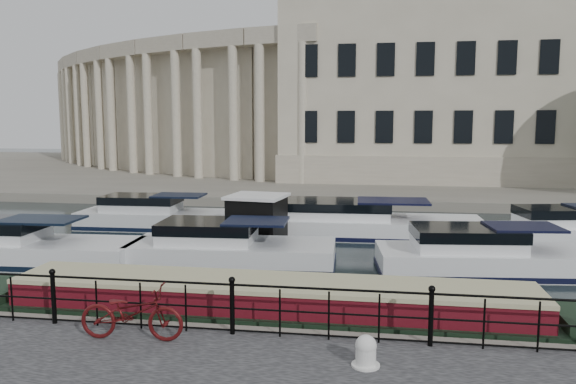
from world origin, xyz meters
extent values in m
plane|color=black|center=(0.00, 0.00, 0.00)|extent=(160.00, 160.00, 0.00)
cube|color=#6B665B|center=(0.00, 39.00, 0.28)|extent=(120.00, 42.00, 0.55)
cylinder|color=black|center=(-4.00, -2.25, 1.10)|extent=(0.10, 0.10, 1.10)
sphere|color=black|center=(-4.00, -2.25, 1.70)|extent=(0.14, 0.14, 0.14)
cylinder|color=black|center=(0.00, -2.25, 1.10)|extent=(0.10, 0.10, 1.10)
sphere|color=black|center=(0.00, -2.25, 1.70)|extent=(0.14, 0.14, 0.14)
cylinder|color=black|center=(4.00, -2.25, 1.10)|extent=(0.10, 0.10, 1.10)
sphere|color=black|center=(4.00, -2.25, 1.70)|extent=(0.14, 0.14, 0.14)
cylinder|color=black|center=(0.00, -2.25, 1.60)|extent=(24.00, 0.05, 0.05)
cylinder|color=black|center=(0.00, -2.25, 1.10)|extent=(24.00, 0.04, 0.04)
cylinder|color=black|center=(0.00, -2.25, 0.63)|extent=(24.00, 0.04, 0.04)
cube|color=#ADA38C|center=(6.00, 33.00, 7.55)|extent=(20.00, 14.00, 14.00)
cube|color=#9E937F|center=(6.00, 33.00, 1.55)|extent=(20.30, 14.30, 2.00)
cube|color=#ADA38C|center=(-3.33, 29.02, 6.05)|extent=(5.73, 4.06, 11.00)
cube|color=#9E937F|center=(-3.76, 27.07, 10.95)|extent=(5.62, 2.73, 1.20)
cylinder|color=#ADA38C|center=(-2.28, 26.16, 5.45)|extent=(0.70, 0.70, 9.80)
cylinder|color=#ADA38C|center=(-5.49, 26.87, 5.45)|extent=(0.70, 0.70, 9.80)
cube|color=#ADA38C|center=(-8.29, 30.44, 6.05)|extent=(5.90, 4.56, 11.00)
cube|color=#9E937F|center=(-8.95, 28.56, 10.95)|extent=(5.62, 3.30, 1.20)
cylinder|color=#ADA38C|center=(-7.59, 27.47, 5.45)|extent=(0.70, 0.70, 9.80)
cylinder|color=#ADA38C|center=(-10.69, 28.56, 5.45)|extent=(0.70, 0.70, 9.80)
cube|color=#ADA38C|center=(-13.04, 32.44, 6.05)|extent=(5.99, 4.99, 11.00)
cube|color=#9E937F|center=(-13.92, 30.65, 10.95)|extent=(5.55, 3.83, 1.20)
cylinder|color=#ADA38C|center=(-12.70, 29.41, 5.45)|extent=(0.70, 0.70, 9.80)
cylinder|color=#ADA38C|center=(-15.65, 30.87, 5.45)|extent=(0.70, 0.70, 9.80)
cube|color=#ADA38C|center=(-17.52, 35.00, 6.05)|extent=(5.99, 5.36, 11.00)
cube|color=#9E937F|center=(-18.61, 33.33, 10.95)|extent=(5.40, 4.29, 1.20)
cylinder|color=#ADA38C|center=(-17.55, 31.95, 5.45)|extent=(0.70, 0.70, 9.80)
cylinder|color=#ADA38C|center=(-20.30, 33.75, 5.45)|extent=(0.70, 0.70, 9.80)
cube|color=#ADA38C|center=(-21.66, 38.07, 6.05)|extent=(5.91, 5.64, 11.00)
cube|color=#9E937F|center=(-22.94, 36.54, 10.95)|extent=(5.16, 4.70, 1.20)
cylinder|color=#ADA38C|center=(-22.05, 35.05, 5.45)|extent=(0.70, 0.70, 9.80)
cylinder|color=#ADA38C|center=(-24.57, 37.16, 5.45)|extent=(0.70, 0.70, 9.80)
cube|color=#ADA38C|center=(-25.40, 41.62, 6.05)|extent=(5.74, 5.85, 11.00)
cube|color=#9E937F|center=(-26.86, 40.25, 10.95)|extent=(4.86, 5.04, 1.20)
cylinder|color=#ADA38C|center=(-26.15, 38.67, 5.45)|extent=(0.70, 0.70, 9.80)
cylinder|color=#ADA38C|center=(-28.40, 41.06, 5.45)|extent=(0.70, 0.70, 9.80)
cube|color=#ADA38C|center=(-28.69, 45.59, 6.05)|extent=(5.49, 5.97, 11.00)
cube|color=#9E937F|center=(-30.30, 44.41, 10.95)|extent=(4.48, 5.30, 1.20)
cylinder|color=#ADA38C|center=(-29.79, 42.75, 5.45)|extent=(0.70, 0.70, 9.80)
cylinder|color=#ADA38C|center=(-31.73, 45.40, 5.45)|extent=(0.70, 0.70, 9.80)
cube|color=#ADA38C|center=(-31.48, 49.93, 6.05)|extent=(5.16, 6.00, 11.00)
cube|color=#9E937F|center=(-33.23, 48.95, 10.95)|extent=(4.04, 5.49, 1.20)
cylinder|color=#ADA38C|center=(-32.92, 47.24, 5.45)|extent=(0.70, 0.70, 9.80)
cylinder|color=#ADA38C|center=(-34.53, 50.10, 5.45)|extent=(0.70, 0.70, 9.80)
cube|color=#ADA38C|center=(-33.74, 54.56, 6.05)|extent=(4.76, 5.95, 11.00)
cube|color=#9E937F|center=(-35.58, 53.80, 10.95)|extent=(3.54, 5.60, 1.20)
cylinder|color=#ADA38C|center=(-35.48, 52.07, 5.45)|extent=(0.70, 0.70, 9.80)
cylinder|color=#ADA38C|center=(-36.74, 55.10, 5.45)|extent=(0.70, 0.70, 9.80)
imported|color=#480C0E|center=(-1.92, -2.86, 1.11)|extent=(2.16, 0.84, 1.12)
cylinder|color=silver|center=(2.76, -3.38, 0.74)|extent=(0.37, 0.37, 0.39)
sphere|color=silver|center=(2.76, -3.38, 0.94)|extent=(0.39, 0.39, 0.39)
cylinder|color=silver|center=(2.76, -3.38, 0.57)|extent=(0.52, 0.52, 0.04)
cube|color=black|center=(0.46, -0.49, 0.10)|extent=(15.46, 2.09, 0.93)
cube|color=#560C16|center=(0.46, -0.49, 0.75)|extent=(12.37, 1.77, 0.72)
cube|color=#B8B285|center=(0.46, -0.49, 1.15)|extent=(12.37, 1.83, 0.10)
cube|color=#6B665B|center=(-1.64, 7.91, 0.05)|extent=(3.17, 2.76, 0.24)
cube|color=black|center=(-1.64, 7.91, 1.10)|extent=(2.15, 2.15, 1.72)
cube|color=white|center=(-1.64, 7.91, 2.05)|extent=(2.37, 2.37, 0.11)
cube|color=white|center=(-9.61, 4.40, 0.20)|extent=(8.90, 2.95, 1.20)
cube|color=black|center=(-9.61, 4.40, 0.12)|extent=(8.99, 2.98, 0.18)
cube|color=black|center=(-8.56, 4.45, 1.55)|extent=(2.71, 1.91, 0.08)
cube|color=silver|center=(-1.96, 5.27, 0.20)|extent=(7.13, 2.96, 1.20)
cube|color=black|center=(-1.96, 5.27, 0.12)|extent=(7.20, 2.99, 0.18)
cube|color=silver|center=(-2.80, 5.23, 1.05)|extent=(3.26, 2.30, 0.90)
cube|color=black|center=(-1.11, 5.30, 1.55)|extent=(2.19, 1.94, 0.08)
cube|color=white|center=(6.73, 5.55, 0.20)|extent=(7.67, 3.28, 1.20)
cube|color=black|center=(6.73, 5.55, 0.12)|extent=(7.74, 3.32, 0.18)
cube|color=white|center=(5.84, 5.46, 1.05)|extent=(3.55, 2.41, 0.90)
cube|color=black|center=(7.62, 5.64, 1.55)|extent=(2.41, 1.99, 0.08)
cube|color=silver|center=(-6.94, 11.28, 0.20)|extent=(7.58, 2.57, 1.20)
cube|color=black|center=(-6.94, 11.28, 0.12)|extent=(7.65, 2.60, 0.18)
cube|color=silver|center=(-7.84, 11.26, 1.05)|extent=(3.43, 2.03, 0.90)
cube|color=black|center=(-6.04, 11.31, 1.55)|extent=(2.30, 1.71, 0.08)
cube|color=white|center=(2.43, 10.97, 0.20)|extent=(10.06, 3.31, 1.20)
cube|color=black|center=(2.43, 10.97, 0.12)|extent=(10.16, 3.34, 0.18)
cube|color=white|center=(1.23, 10.93, 1.05)|extent=(4.56, 2.61, 0.90)
cube|color=black|center=(3.63, 11.00, 1.55)|extent=(3.05, 2.20, 0.08)
cube|color=white|center=(10.78, 10.49, 0.20)|extent=(6.61, 3.35, 1.20)
cube|color=black|center=(10.78, 10.49, 0.12)|extent=(6.67, 3.39, 0.18)
cube|color=white|center=(10.03, 10.36, 1.05)|extent=(3.12, 2.33, 0.90)
camera|label=1|loc=(2.88, -13.12, 4.94)|focal=35.00mm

